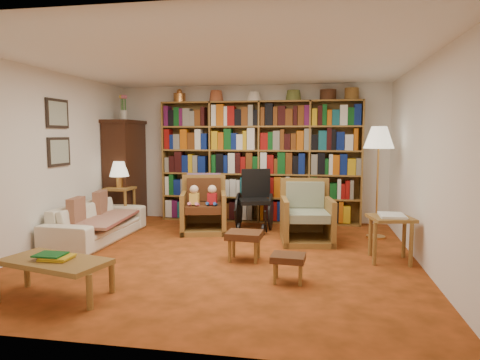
% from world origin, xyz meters
% --- Properties ---
extents(floor, '(5.00, 5.00, 0.00)m').
position_xyz_m(floor, '(0.00, 0.00, 0.00)').
color(floor, '#B44A1B').
rests_on(floor, ground).
extents(ceiling, '(5.00, 5.00, 0.00)m').
position_xyz_m(ceiling, '(0.00, 0.00, 2.50)').
color(ceiling, white).
rests_on(ceiling, wall_back).
extents(wall_back, '(5.00, 0.00, 5.00)m').
position_xyz_m(wall_back, '(0.00, 2.50, 1.25)').
color(wall_back, white).
rests_on(wall_back, floor).
extents(wall_front, '(5.00, 0.00, 5.00)m').
position_xyz_m(wall_front, '(0.00, -2.50, 1.25)').
color(wall_front, white).
rests_on(wall_front, floor).
extents(wall_left, '(0.00, 5.00, 5.00)m').
position_xyz_m(wall_left, '(-2.50, 0.00, 1.25)').
color(wall_left, white).
rests_on(wall_left, floor).
extents(wall_right, '(0.00, 5.00, 5.00)m').
position_xyz_m(wall_right, '(2.50, 0.00, 1.25)').
color(wall_right, white).
rests_on(wall_right, floor).
extents(bookshelf, '(3.60, 0.30, 2.42)m').
position_xyz_m(bookshelf, '(0.20, 2.33, 1.17)').
color(bookshelf, olive).
rests_on(bookshelf, floor).
extents(curio_cabinet, '(0.50, 0.95, 2.40)m').
position_xyz_m(curio_cabinet, '(-2.25, 2.00, 0.95)').
color(curio_cabinet, '#33190E').
rests_on(curio_cabinet, floor).
extents(framed_pictures, '(0.03, 0.52, 0.97)m').
position_xyz_m(framed_pictures, '(-2.48, 0.30, 1.62)').
color(framed_pictures, black).
rests_on(framed_pictures, wall_left).
extents(sofa, '(1.93, 0.78, 0.56)m').
position_xyz_m(sofa, '(-2.05, 0.55, 0.28)').
color(sofa, '#ECE3C8').
rests_on(sofa, floor).
extents(sofa_throw, '(0.90, 1.50, 0.04)m').
position_xyz_m(sofa_throw, '(-2.00, 0.55, 0.30)').
color(sofa_throw, beige).
rests_on(sofa_throw, sofa).
extents(cushion_left, '(0.19, 0.41, 0.39)m').
position_xyz_m(cushion_left, '(-2.18, 0.90, 0.45)').
color(cushion_left, maroon).
rests_on(cushion_left, sofa).
extents(cushion_right, '(0.16, 0.40, 0.39)m').
position_xyz_m(cushion_right, '(-2.18, 0.20, 0.45)').
color(cushion_right, maroon).
rests_on(cushion_right, sofa).
extents(side_table_lamp, '(0.46, 0.46, 0.68)m').
position_xyz_m(side_table_lamp, '(-2.15, 1.53, 0.51)').
color(side_table_lamp, olive).
rests_on(side_table_lamp, floor).
extents(table_lamp, '(0.33, 0.33, 0.45)m').
position_xyz_m(table_lamp, '(-2.15, 1.53, 0.99)').
color(table_lamp, gold).
rests_on(table_lamp, side_table_lamp).
extents(armchair_leather, '(0.91, 0.93, 0.94)m').
position_xyz_m(armchair_leather, '(-0.59, 1.44, 0.38)').
color(armchair_leather, olive).
rests_on(armchair_leather, floor).
extents(armchair_sage, '(0.86, 0.88, 0.93)m').
position_xyz_m(armchair_sage, '(1.10, 1.03, 0.35)').
color(armchair_sage, olive).
rests_on(armchair_sage, floor).
extents(wheelchair, '(0.62, 0.81, 1.02)m').
position_xyz_m(wheelchair, '(0.20, 1.71, 0.46)').
color(wheelchair, black).
rests_on(wheelchair, floor).
extents(floor_lamp, '(0.46, 0.46, 1.72)m').
position_xyz_m(floor_lamp, '(2.15, 1.41, 1.48)').
color(floor_lamp, gold).
rests_on(floor_lamp, floor).
extents(side_table_papers, '(0.59, 0.59, 0.60)m').
position_xyz_m(side_table_papers, '(2.15, 0.15, 0.48)').
color(side_table_papers, olive).
rests_on(side_table_papers, floor).
extents(footstool_a, '(0.45, 0.39, 0.37)m').
position_xyz_m(footstool_a, '(0.33, -0.13, 0.30)').
color(footstool_a, '#4D2414').
rests_on(footstool_a, floor).
extents(footstool_b, '(0.38, 0.33, 0.30)m').
position_xyz_m(footstool_b, '(0.94, -0.85, 0.25)').
color(footstool_b, '#4D2414').
rests_on(footstool_b, floor).
extents(coffee_table, '(1.14, 0.76, 0.44)m').
position_xyz_m(coffee_table, '(-1.28, -1.69, 0.34)').
color(coffee_table, olive).
rests_on(coffee_table, floor).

